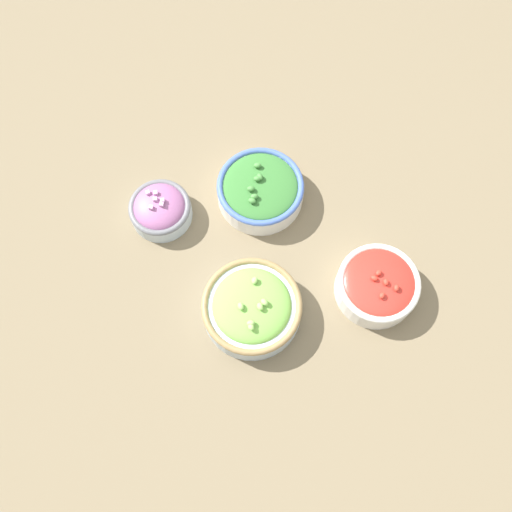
{
  "coord_description": "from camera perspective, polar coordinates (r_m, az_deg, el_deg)",
  "views": [
    {
      "loc": [
        -0.09,
        -0.37,
        1.03
      ],
      "look_at": [
        0.0,
        0.0,
        0.03
      ],
      "focal_mm": 40.0,
      "sensor_mm": 36.0,
      "label": 1
    }
  ],
  "objects": [
    {
      "name": "ground_plane",
      "position": [
        1.1,
        0.0,
        -0.55
      ],
      "size": [
        3.0,
        3.0,
        0.0
      ],
      "primitive_type": "plane",
      "color": "#75664C"
    },
    {
      "name": "bowl_lettuce",
      "position": [
        1.03,
        -0.42,
        -5.17
      ],
      "size": [
        0.18,
        0.18,
        0.08
      ],
      "color": "#B2C1CC",
      "rests_on": "ground_plane"
    },
    {
      "name": "bowl_broccoli",
      "position": [
        1.12,
        0.44,
        6.66
      ],
      "size": [
        0.17,
        0.17,
        0.07
      ],
      "color": "silver",
      "rests_on": "ground_plane"
    },
    {
      "name": "bowl_cherry_tomatoes",
      "position": [
        1.07,
        12.06,
        -2.86
      ],
      "size": [
        0.15,
        0.15,
        0.07
      ],
      "color": "silver",
      "rests_on": "ground_plane"
    },
    {
      "name": "bowl_red_onion",
      "position": [
        1.13,
        -9.56,
        4.65
      ],
      "size": [
        0.12,
        0.12,
        0.06
      ],
      "color": "#B2C1CC",
      "rests_on": "ground_plane"
    }
  ]
}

